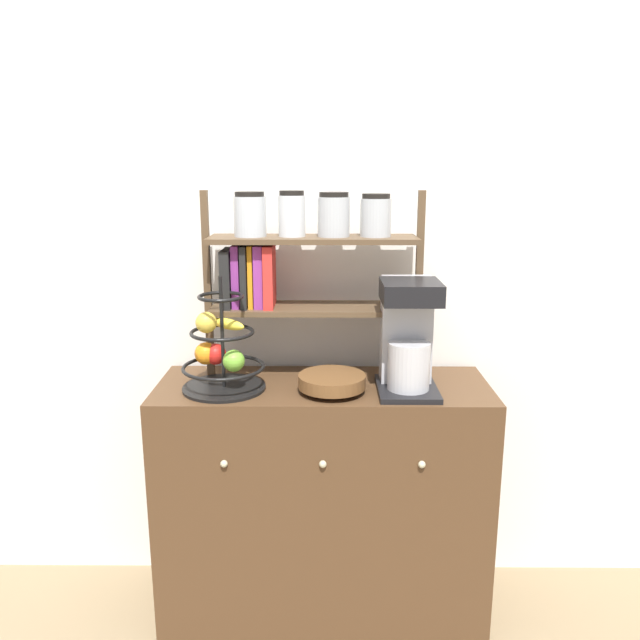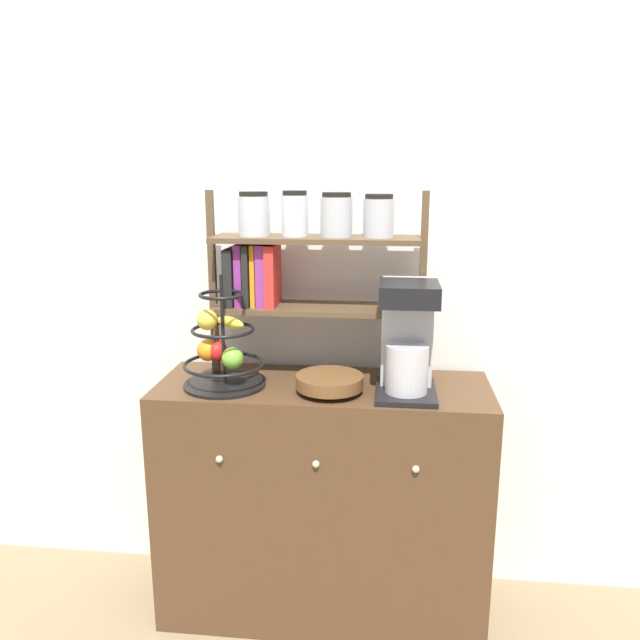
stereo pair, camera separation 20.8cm
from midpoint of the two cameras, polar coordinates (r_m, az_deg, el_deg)
The scene contains 6 objects.
wall_back at distance 2.30m, azimuth -2.29°, elevation 6.34°, with size 7.00×0.05×2.60m, color silver.
sideboard at distance 2.33m, azimuth -2.39°, elevation -16.11°, with size 1.14×0.43×0.87m.
coffee_maker at distance 2.06m, azimuth 5.17°, elevation -1.39°, with size 0.20×0.25×0.37m.
fruit_stand at distance 2.11m, azimuth -11.90°, elevation -3.02°, with size 0.28×0.28×0.38m.
wooden_bowl at distance 2.06m, azimuth -1.80°, elevation -5.73°, with size 0.22×0.22×0.06m.
shelf_hutch at distance 2.14m, azimuth -5.16°, elevation 6.04°, with size 0.75×0.20×0.65m.
Camera 1 is at (0.01, -1.82, 1.58)m, focal length 35.00 mm.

